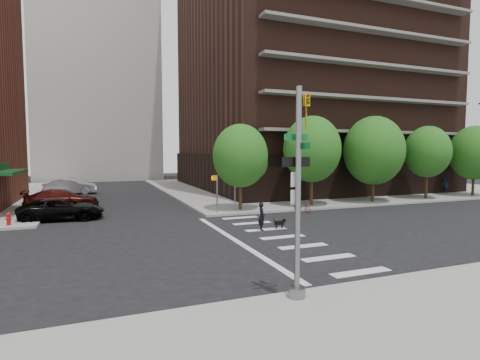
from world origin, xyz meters
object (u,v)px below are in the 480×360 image
object	(u,v)px
fire_hydrant	(9,218)
parked_car_silver	(70,186)
scooter	(302,207)
pedestrian_far	(445,185)
dog_walker	(262,216)
parked_car_maroon	(62,199)
traffic_signal	(299,210)
parked_car_black	(62,209)

from	to	relation	value
fire_hydrant	parked_car_silver	size ratio (longest dim) A/B	0.15
scooter	pedestrian_far	xyz separation A→B (m)	(19.33, 4.50, 0.52)
parked_car_silver	scooter	distance (m)	24.67
scooter	dog_walker	distance (m)	7.01
parked_car_maroon	scooter	distance (m)	17.98
fire_hydrant	dog_walker	distance (m)	14.45
traffic_signal	dog_walker	size ratio (longest dim) A/B	3.87
traffic_signal	parked_car_maroon	world-z (taller)	traffic_signal
parked_car_silver	pedestrian_far	bearing A→B (deg)	-109.27
pedestrian_far	dog_walker	bearing A→B (deg)	-55.22
traffic_signal	pedestrian_far	world-z (taller)	traffic_signal
scooter	pedestrian_far	size ratio (longest dim) A/B	1.01
parked_car_black	dog_walker	size ratio (longest dim) A/B	3.23
traffic_signal	parked_car_black	size ratio (longest dim) A/B	1.20
parked_car_black	pedestrian_far	bearing A→B (deg)	-82.92
parked_car_maroon	fire_hydrant	bearing A→B (deg)	160.14
traffic_signal	scooter	bearing A→B (deg)	58.84
traffic_signal	scooter	xyz separation A→B (m)	(8.46, 13.99, -2.29)
fire_hydrant	pedestrian_far	xyz separation A→B (m)	(37.82, 3.20, 0.38)
parked_car_black	pedestrian_far	size ratio (longest dim) A/B	3.21
parked_car_maroon	pedestrian_far	bearing A→B (deg)	-95.68
traffic_signal	pedestrian_far	xyz separation A→B (m)	(27.79, 18.49, -1.77)
parked_car_maroon	pedestrian_far	world-z (taller)	pedestrian_far
traffic_signal	parked_car_silver	distance (m)	33.56
pedestrian_far	fire_hydrant	bearing A→B (deg)	-70.62
dog_walker	traffic_signal	bearing A→B (deg)	171.09
parked_car_silver	scooter	world-z (taller)	parked_car_silver
dog_walker	pedestrian_far	world-z (taller)	pedestrian_far
parked_car_maroon	parked_car_silver	world-z (taller)	parked_car_silver
traffic_signal	fire_hydrant	size ratio (longest dim) A/B	8.20
pedestrian_far	traffic_signal	bearing A→B (deg)	-41.81
parked_car_maroon	pedestrian_far	distance (m)	35.67
fire_hydrant	parked_car_silver	xyz separation A→B (m)	(2.30, 17.31, 0.28)
traffic_signal	parked_car_black	bearing A→B (deg)	113.58
parked_car_maroon	parked_car_silver	xyz separation A→B (m)	(0.00, 10.81, 0.07)
parked_car_black	parked_car_maroon	distance (m)	4.94
scooter	pedestrian_far	world-z (taller)	pedestrian_far
fire_hydrant	parked_car_maroon	bearing A→B (deg)	70.51
fire_hydrant	dog_walker	xyz separation A→B (m)	(13.20, -5.88, 0.22)
fire_hydrant	parked_car_silver	bearing A→B (deg)	82.43
parked_car_maroon	scooter	size ratio (longest dim) A/B	3.35
pedestrian_far	scooter	bearing A→B (deg)	-62.35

